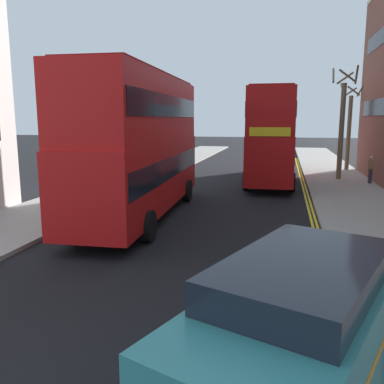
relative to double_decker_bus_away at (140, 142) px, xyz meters
The scene contains 10 objects.
sidewalk_right 9.51m from the double_decker_bus_away, ahead, with size 4.00×80.00×0.14m, color #9E9991.
sidewalk_left 5.13m from the double_decker_bus_away, 164.16° to the left, with size 4.00×80.00×0.14m, color #9E9991.
kerb_line_outer 7.55m from the double_decker_bus_away, ahead, with size 0.10×56.00×0.01m, color yellow.
kerb_line_inner 7.41m from the double_decker_bus_away, ahead, with size 0.10×56.00×0.01m, color yellow.
double_decker_bus_away is the anchor object (origin of this frame).
double_decker_bus_oncoming 11.54m from the double_decker_bus_away, 65.65° to the left, with size 2.91×10.84×5.64m.
taxi_minivan 11.91m from the double_decker_bus_away, 60.51° to the right, with size 3.49×5.16×2.12m.
pedestrian_far 14.95m from the double_decker_bus_away, 44.29° to the left, with size 0.34×0.22×1.62m.
street_tree_near 19.86m from the double_decker_bus_away, 59.04° to the left, with size 1.69×1.63×6.51m.
street_tree_mid 14.95m from the double_decker_bus_away, 52.85° to the left, with size 1.56×1.49×6.93m.
Camera 1 is at (3.09, -0.42, 3.91)m, focal length 37.99 mm.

